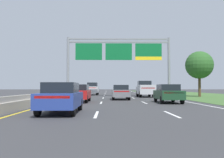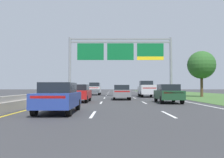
{
  "view_description": "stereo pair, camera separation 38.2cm",
  "coord_description": "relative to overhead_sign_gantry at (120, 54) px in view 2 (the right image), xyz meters",
  "views": [
    {
      "loc": [
        -1.3,
        -1.47,
        1.34
      ],
      "look_at": [
        -0.82,
        25.27,
        2.23
      ],
      "focal_mm": 39.02,
      "sensor_mm": 36.0,
      "label": 1
    },
    {
      "loc": [
        -0.92,
        -1.47,
        1.34
      ],
      "look_at": [
        -0.82,
        25.27,
        2.23
      ],
      "focal_mm": 39.02,
      "sensor_mm": 36.0,
      "label": 2
    }
  ],
  "objects": [
    {
      "name": "pickup_truck_silver",
      "position": [
        3.5,
        -2.11,
        -5.04
      ],
      "size": [
        2.1,
        5.44,
        2.2
      ],
      "rotation": [
        0.0,
        0.0,
        1.55
      ],
      "color": "#B2B5BA",
      "rests_on": "ground"
    },
    {
      "name": "roadside_tree_mid",
      "position": [
        11.1,
        -1.79,
        -1.73
      ],
      "size": [
        3.81,
        3.81,
        6.3
      ],
      "color": "#4C3823",
      "rests_on": "ground"
    },
    {
      "name": "median_barrier_concrete",
      "position": [
        -6.9,
        1.34,
        -5.76
      ],
      "size": [
        0.6,
        110.0,
        0.85
      ],
      "color": "#A8A399",
      "rests_on": "ground"
    },
    {
      "name": "lane_striping",
      "position": [
        -0.3,
        0.88,
        -6.11
      ],
      "size": [
        11.96,
        106.0,
        0.01
      ],
      "color": "white",
      "rests_on": "ground"
    },
    {
      "name": "car_red_left_lane_sedan",
      "position": [
        -4.17,
        -13.24,
        -5.29
      ],
      "size": [
        1.85,
        4.41,
        1.57
      ],
      "rotation": [
        0.0,
        0.0,
        1.56
      ],
      "color": "maroon",
      "rests_on": "ground"
    },
    {
      "name": "car_white_left_lane_suv",
      "position": [
        -4.2,
        7.14,
        -5.01
      ],
      "size": [
        1.96,
        4.72,
        2.11
      ],
      "rotation": [
        0.0,
        0.0,
        1.56
      ],
      "color": "silver",
      "rests_on": "ground"
    },
    {
      "name": "ground_plane",
      "position": [
        -0.3,
        1.34,
        -6.11
      ],
      "size": [
        220.0,
        220.0,
        0.0
      ],
      "primitive_type": "plane",
      "color": "#333335"
    },
    {
      "name": "car_blue_left_lane_sedan",
      "position": [
        -4.0,
        -22.48,
        -5.29
      ],
      "size": [
        1.84,
        4.41,
        1.57
      ],
      "rotation": [
        0.0,
        0.0,
        1.58
      ],
      "color": "navy",
      "rests_on": "ground"
    },
    {
      "name": "car_grey_centre_lane_sedan",
      "position": [
        -0.2,
        -8.83,
        -5.29
      ],
      "size": [
        1.83,
        4.41,
        1.57
      ],
      "rotation": [
        0.0,
        0.0,
        1.57
      ],
      "color": "slate",
      "rests_on": "ground"
    },
    {
      "name": "overhead_sign_gantry",
      "position": [
        0.0,
        0.0,
        0.0
      ],
      "size": [
        15.06,
        0.42,
        8.58
      ],
      "color": "gray",
      "rests_on": "ground"
    },
    {
      "name": "car_darkgreen_right_lane_sedan",
      "position": [
        3.56,
        -14.39,
        -5.29
      ],
      "size": [
        1.93,
        4.44,
        1.57
      ],
      "rotation": [
        0.0,
        0.0,
        1.55
      ],
      "color": "#193D23",
      "rests_on": "ground"
    },
    {
      "name": "grass_verge_right",
      "position": [
        13.65,
        1.34,
        -6.1
      ],
      "size": [
        14.0,
        110.0,
        0.02
      ],
      "primitive_type": "cube",
      "color": "#3D602D",
      "rests_on": "ground"
    }
  ]
}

